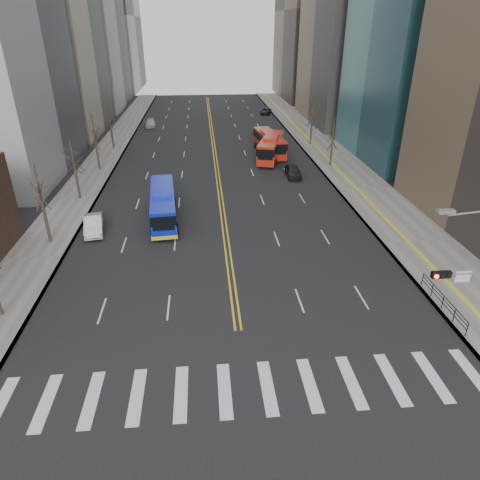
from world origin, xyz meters
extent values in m
plane|color=black|center=(0.00, 0.00, 0.00)|extent=(220.00, 220.00, 0.00)
cube|color=slate|center=(17.50, 45.00, 0.07)|extent=(7.00, 130.00, 0.15)
cube|color=slate|center=(-16.50, 45.00, 0.07)|extent=(5.00, 130.00, 0.15)
cube|color=silver|center=(-13.00, 0.00, 0.01)|extent=(0.70, 4.00, 0.01)
cube|color=silver|center=(-10.64, 0.00, 0.01)|extent=(0.70, 4.00, 0.01)
cube|color=silver|center=(-8.27, 0.00, 0.01)|extent=(0.70, 4.00, 0.01)
cube|color=silver|center=(-5.91, 0.00, 0.01)|extent=(0.70, 4.00, 0.01)
cube|color=silver|center=(-3.55, 0.00, 0.01)|extent=(0.70, 4.00, 0.01)
cube|color=silver|center=(-1.18, 0.00, 0.01)|extent=(0.70, 4.00, 0.01)
cube|color=silver|center=(1.18, 0.00, 0.01)|extent=(0.70, 4.00, 0.01)
cube|color=silver|center=(3.55, 0.00, 0.01)|extent=(0.70, 4.00, 0.01)
cube|color=silver|center=(5.91, 0.00, 0.01)|extent=(0.70, 4.00, 0.01)
cube|color=silver|center=(8.27, 0.00, 0.01)|extent=(0.70, 4.00, 0.01)
cube|color=silver|center=(10.64, 0.00, 0.01)|extent=(0.70, 4.00, 0.01)
cube|color=silver|center=(13.00, 0.00, 0.01)|extent=(0.70, 4.00, 0.01)
cube|color=gold|center=(-0.20, 55.00, 0.01)|extent=(0.15, 100.00, 0.01)
cube|color=gold|center=(0.20, 55.00, 0.01)|extent=(0.15, 100.00, 0.01)
cube|color=#A29683|center=(-29.00, 125.00, 20.00)|extent=(18.00, 30.00, 40.00)
cube|color=brown|center=(29.00, 103.00, 21.00)|extent=(18.00, 30.00, 42.00)
cylinder|color=gray|center=(12.95, 2.00, 5.50)|extent=(4.50, 0.12, 0.12)
cube|color=black|center=(11.00, 2.00, 5.50)|extent=(1.10, 0.28, 0.38)
cylinder|color=#FF190C|center=(10.65, 1.84, 5.50)|extent=(0.24, 0.08, 0.24)
cylinder|color=black|center=(11.00, 1.84, 5.50)|extent=(0.24, 0.08, 0.24)
cylinder|color=black|center=(11.35, 1.84, 5.50)|extent=(0.24, 0.08, 0.24)
cube|color=silver|center=(12.30, 2.00, 5.30)|extent=(0.90, 0.06, 0.70)
cube|color=#999993|center=(10.40, 2.00, 9.30)|extent=(0.90, 0.35, 0.18)
cube|color=black|center=(14.30, 6.00, 1.15)|extent=(0.04, 6.00, 0.04)
cylinder|color=black|center=(14.30, 3.00, 0.65)|extent=(0.06, 0.06, 1.00)
cylinder|color=black|center=(14.30, 4.50, 0.65)|extent=(0.06, 0.06, 1.00)
cylinder|color=black|center=(14.30, 6.00, 0.65)|extent=(0.06, 0.06, 1.00)
cylinder|color=black|center=(14.30, 7.50, 0.65)|extent=(0.06, 0.06, 1.00)
cylinder|color=black|center=(14.30, 9.00, 0.65)|extent=(0.06, 0.06, 1.00)
cylinder|color=black|center=(-16.00, 19.00, 1.95)|extent=(0.28, 0.28, 3.90)
cylinder|color=black|center=(-16.00, 30.00, 1.80)|extent=(0.28, 0.28, 3.60)
cylinder|color=black|center=(-16.00, 41.00, 2.00)|extent=(0.28, 0.28, 4.00)
cylinder|color=black|center=(-16.00, 52.00, 1.90)|extent=(0.28, 0.28, 3.80)
cylinder|color=black|center=(16.00, 40.00, 1.75)|extent=(0.28, 0.28, 3.50)
cylinder|color=black|center=(16.00, 52.00, 1.88)|extent=(0.28, 0.28, 3.75)
cube|color=#0C1EBE|center=(-6.05, 23.49, 1.65)|extent=(3.18, 11.19, 2.60)
cube|color=black|center=(-6.05, 23.49, 2.18)|extent=(3.24, 11.22, 0.94)
cube|color=#0C1EBE|center=(-6.05, 23.49, 3.05)|extent=(2.15, 4.00, 0.40)
cube|color=yellow|center=(-6.05, 23.49, 0.55)|extent=(3.24, 11.22, 0.35)
cylinder|color=black|center=(-6.91, 19.87, 0.50)|extent=(0.38, 1.02, 1.00)
cylinder|color=black|center=(-4.62, 20.06, 0.50)|extent=(0.38, 1.02, 1.00)
cylinder|color=black|center=(-7.48, 26.92, 0.50)|extent=(0.38, 1.02, 1.00)
cylinder|color=black|center=(-5.19, 27.10, 0.50)|extent=(0.38, 1.02, 1.00)
cube|color=#B42513|center=(8.16, 44.23, 1.74)|extent=(5.48, 11.00, 2.78)
cube|color=black|center=(8.16, 44.23, 2.29)|extent=(5.54, 11.03, 1.00)
cube|color=#B42513|center=(8.16, 44.23, 3.23)|extent=(2.97, 4.17, 0.40)
cylinder|color=black|center=(5.99, 41.29, 0.50)|extent=(0.58, 1.04, 1.00)
cylinder|color=black|center=(8.32, 40.58, 0.50)|extent=(0.58, 1.04, 1.00)
cylinder|color=black|center=(8.00, 47.88, 0.50)|extent=(0.58, 1.04, 1.00)
cylinder|color=black|center=(10.33, 47.16, 0.50)|extent=(0.58, 1.04, 1.00)
cube|color=#B42513|center=(8.30, 46.92, 1.72)|extent=(3.69, 10.86, 2.75)
cube|color=black|center=(8.30, 46.92, 2.27)|extent=(3.75, 10.88, 0.99)
cube|color=#B42513|center=(8.30, 46.92, 3.20)|extent=(2.37, 3.93, 0.40)
cylinder|color=black|center=(7.51, 43.39, 0.50)|extent=(0.42, 1.03, 1.00)
cylinder|color=black|center=(9.91, 43.68, 0.50)|extent=(0.42, 1.03, 1.00)
cylinder|color=black|center=(6.69, 50.15, 0.50)|extent=(0.42, 1.03, 1.00)
cylinder|color=black|center=(9.09, 50.44, 0.50)|extent=(0.42, 1.03, 1.00)
imported|color=silver|center=(-12.50, 20.99, 0.77)|extent=(2.47, 4.89, 1.54)
imported|color=black|center=(9.80, 35.72, 0.76)|extent=(1.90, 4.48, 1.51)
imported|color=#AEADB3|center=(-11.72, 68.41, 0.66)|extent=(2.25, 4.73, 1.33)
imported|color=black|center=(12.50, 79.50, 0.61)|extent=(3.28, 4.79, 1.22)
camera|label=1|loc=(-1.87, -17.11, 17.84)|focal=32.00mm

